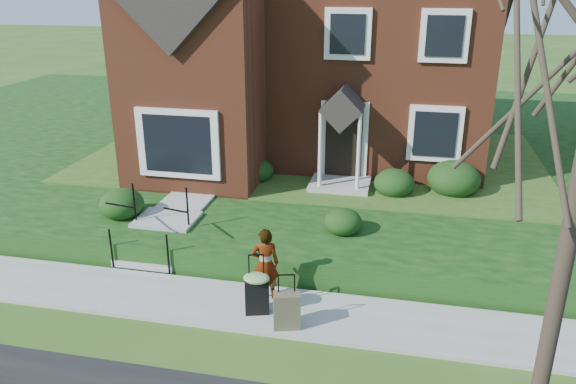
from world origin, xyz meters
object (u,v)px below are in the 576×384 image
(front_steps, at_px, (159,234))
(suitcase_olive, at_px, (287,310))
(woman, at_px, (265,264))
(suitcase_black, at_px, (257,291))

(front_steps, distance_m, suitcase_olive, 4.24)
(woman, bearing_deg, suitcase_black, 71.83)
(woman, distance_m, suitcase_black, 0.61)
(front_steps, bearing_deg, woman, -27.31)
(suitcase_olive, bearing_deg, woman, 109.21)
(front_steps, height_order, suitcase_black, front_steps)
(suitcase_black, bearing_deg, front_steps, 127.98)
(front_steps, distance_m, woman, 3.27)
(woman, distance_m, suitcase_olive, 1.15)
(woman, bearing_deg, front_steps, -42.76)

